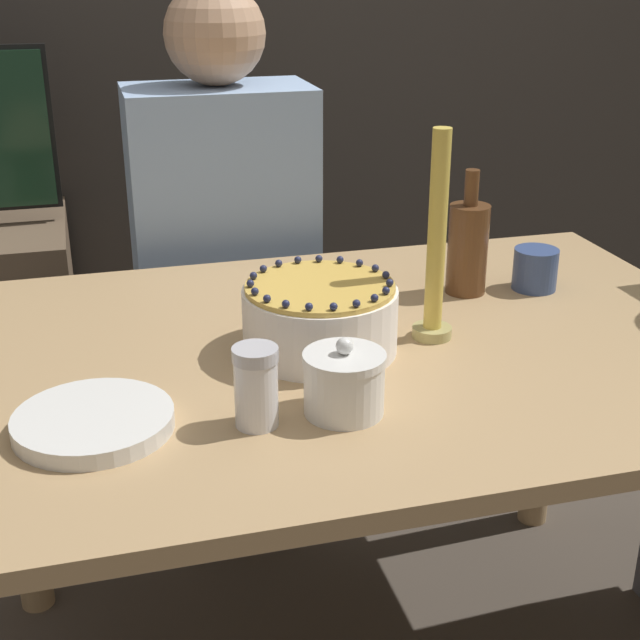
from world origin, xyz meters
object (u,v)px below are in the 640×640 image
object	(u,v)px
sugar_bowl	(344,383)
candle	(436,254)
person_man_blue_shirt	(226,303)
cake	(320,318)
bottle	(468,247)
sugar_shaker	(256,386)

from	to	relation	value
sugar_bowl	candle	world-z (taller)	candle
person_man_blue_shirt	cake	bearing A→B (deg)	93.88
sugar_bowl	bottle	world-z (taller)	bottle
sugar_bowl	cake	bearing A→B (deg)	83.88
sugar_bowl	bottle	bearing A→B (deg)	47.76
candle	sugar_shaker	bearing A→B (deg)	-147.82
sugar_shaker	person_man_blue_shirt	size ratio (longest dim) A/B	0.09
sugar_shaker	bottle	xyz separation A→B (m)	(0.47, 0.39, 0.03)
sugar_bowl	sugar_shaker	distance (m)	0.12
bottle	person_man_blue_shirt	world-z (taller)	person_man_blue_shirt
cake	candle	xyz separation A→B (m)	(0.19, 0.00, 0.09)
sugar_shaker	person_man_blue_shirt	distance (m)	0.91
cake	sugar_shaker	bearing A→B (deg)	-124.56
cake	sugar_shaker	xyz separation A→B (m)	(-0.15, -0.21, 0.00)
sugar_bowl	bottle	xyz separation A→B (m)	(0.35, 0.39, 0.04)
cake	sugar_shaker	world-z (taller)	cake
cake	person_man_blue_shirt	bearing A→B (deg)	93.88
candle	cake	bearing A→B (deg)	-179.63
candle	bottle	distance (m)	0.23
candle	person_man_blue_shirt	world-z (taller)	person_man_blue_shirt
sugar_shaker	person_man_blue_shirt	world-z (taller)	person_man_blue_shirt
cake	person_man_blue_shirt	world-z (taller)	person_man_blue_shirt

